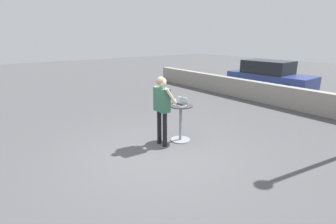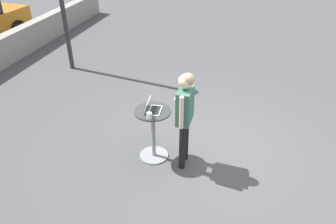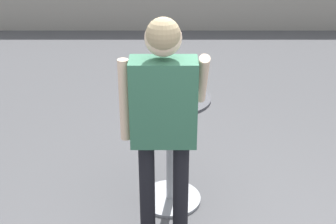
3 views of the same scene
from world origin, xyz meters
name	(u,v)px [view 1 (image 1 of 3)]	position (x,y,z in m)	size (l,w,h in m)	color
ground_plane	(160,155)	(0.00, 0.00, 0.00)	(50.00, 50.00, 0.00)	#4C4C4F
pavement_kerb	(300,100)	(0.00, 6.28, 0.40)	(16.66, 0.35, 0.80)	gray
cafe_table	(181,121)	(-0.40, 0.94, 0.55)	(0.62, 0.62, 0.96)	gray
laptop	(181,103)	(-0.41, 0.95, 1.00)	(0.35, 0.30, 0.20)	silver
coffee_mug	(175,101)	(-0.64, 0.92, 1.01)	(0.12, 0.09, 0.11)	white
standing_person	(162,102)	(-0.46, 0.38, 1.11)	(0.57, 0.38, 1.73)	black
parked_car_near_street	(269,76)	(-2.67, 8.41, 0.75)	(4.05, 1.96, 1.49)	navy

